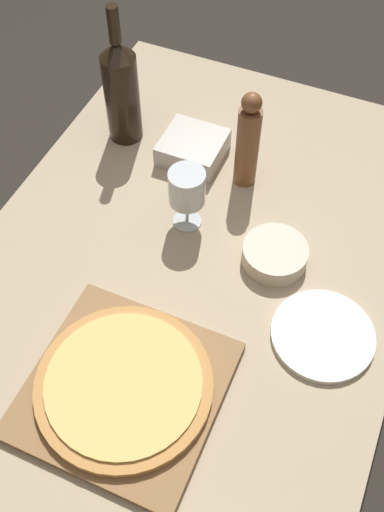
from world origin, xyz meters
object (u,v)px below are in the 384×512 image
object	(u,v)px
pepper_mill	(248,142)
wine_glass	(187,189)
pizza	(124,385)
wine_bottle	(121,90)
small_bowl	(275,255)

from	to	relation	value
pepper_mill	wine_glass	world-z (taller)	pepper_mill
pizza	wine_bottle	xyz separation A→B (m)	(-0.33, 0.64, 0.11)
pepper_mill	small_bowl	size ratio (longest dim) A/B	1.81
pizza	wine_bottle	distance (m)	0.73
small_bowl	pepper_mill	bearing A→B (deg)	125.68
pepper_mill	small_bowl	bearing A→B (deg)	-54.32
pepper_mill	small_bowl	distance (m)	0.27
wine_bottle	wine_glass	distance (m)	0.34
pizza	wine_glass	xyz separation A→B (m)	(-0.06, 0.43, 0.08)
pizza	wine_glass	bearing A→B (deg)	97.84
pepper_mill	wine_glass	xyz separation A→B (m)	(-0.07, -0.18, -0.01)
wine_bottle	wine_glass	xyz separation A→B (m)	(0.27, -0.21, -0.03)
wine_bottle	small_bowl	size ratio (longest dim) A/B	2.52
pizza	pepper_mill	xyz separation A→B (m)	(0.02, 0.61, 0.10)
wine_glass	pizza	bearing A→B (deg)	-82.16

